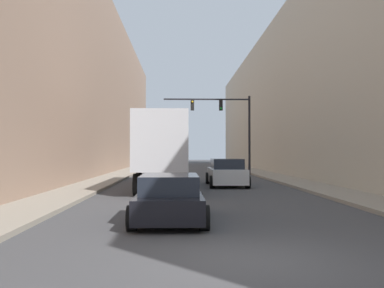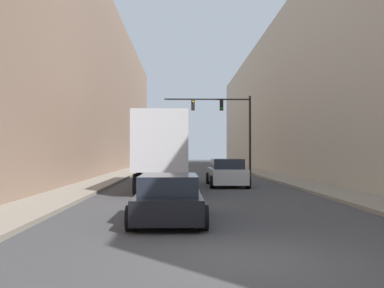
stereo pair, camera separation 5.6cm
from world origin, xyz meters
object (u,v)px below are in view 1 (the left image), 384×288
object	(u,v)px
semi_truck	(164,149)
suv_car	(226,173)
sedan_car	(170,198)
traffic_signal_gantry	(229,120)

from	to	relation	value
semi_truck	suv_car	size ratio (longest dim) A/B	2.69
sedan_car	suv_car	size ratio (longest dim) A/B	0.97
sedan_car	traffic_signal_gantry	size ratio (longest dim) A/B	0.62
semi_truck	suv_car	xyz separation A→B (m)	(3.58, 0.38, -1.38)
suv_car	traffic_signal_gantry	distance (m)	12.69
semi_truck	sedan_car	size ratio (longest dim) A/B	2.77
sedan_car	suv_car	world-z (taller)	suv_car
sedan_car	traffic_signal_gantry	distance (m)	25.10
semi_truck	sedan_car	distance (m)	12.11
suv_car	sedan_car	bearing A→B (deg)	-103.64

